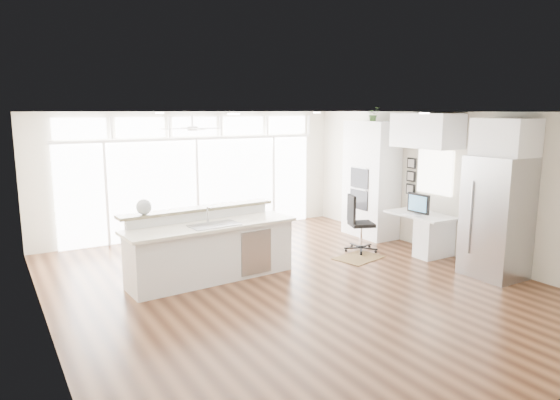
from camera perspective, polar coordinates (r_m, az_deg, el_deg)
floor at (r=8.01m, az=1.38°, el=-9.74°), size 7.00×8.00×0.02m
ceiling at (r=7.53m, az=1.47°, el=10.04°), size 7.00×8.00×0.02m
wall_back at (r=11.20m, az=-9.65°, el=3.01°), size 7.00×0.04×2.70m
wall_front at (r=4.87m, az=27.78°, el=-7.33°), size 7.00×0.04×2.70m
wall_left at (r=6.52m, az=-25.56°, el=-2.95°), size 0.04×8.00×2.70m
wall_right at (r=9.96m, az=18.68°, el=1.74°), size 0.04×8.00×2.70m
glass_wall at (r=11.18m, az=-9.49°, el=1.46°), size 5.80×0.06×2.08m
transom_row at (r=11.06m, az=-9.70°, el=8.28°), size 5.90×0.06×0.40m
desk_window at (r=10.10m, az=17.30°, el=3.07°), size 0.04×0.85×0.85m
ceiling_fan at (r=9.82m, az=-9.99°, el=8.64°), size 1.16×1.16×0.32m
recessed_lights at (r=7.70m, az=0.65°, el=9.89°), size 3.40×3.00×0.02m
oven_cabinet at (r=10.98m, az=10.37°, el=2.33°), size 0.64×1.20×2.50m
desk_nook at (r=10.06m, az=15.70°, el=-3.65°), size 0.72×1.30×0.76m
upper_cabinets at (r=9.82m, az=16.41°, el=7.62°), size 0.64×1.30×0.64m
refrigerator at (r=8.90m, az=23.53°, el=-1.82°), size 0.76×0.90×2.00m
fridge_cabinet at (r=8.79m, az=24.36°, el=6.55°), size 0.64×0.90×0.60m
framed_photos at (r=10.53m, az=14.75°, el=2.65°), size 0.06×0.22×0.80m
kitchen_island at (r=8.19m, az=-7.83°, el=-5.19°), size 2.89×1.24×1.12m
rug at (r=9.51m, az=8.99°, el=-6.53°), size 1.00×0.82×0.01m
office_chair at (r=9.83m, az=9.30°, el=-2.67°), size 0.73×0.70×1.11m
fishbowl at (r=8.04m, az=-15.30°, el=-0.75°), size 0.26×0.26×0.24m
monitor at (r=9.88m, az=15.54°, el=-0.38°), size 0.11×0.51×0.42m
keyboard at (r=9.80m, az=14.80°, el=-1.64°), size 0.13×0.34×0.02m
potted_plant at (r=10.89m, az=10.61°, el=9.46°), size 0.27×0.30×0.23m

